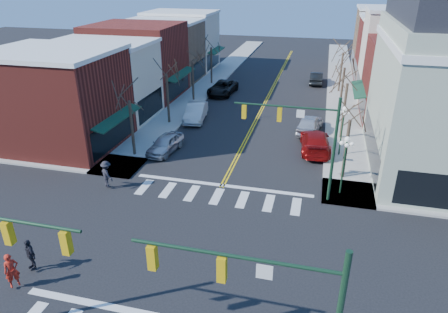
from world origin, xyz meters
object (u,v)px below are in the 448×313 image
Objects in this scene: car_right_far at (316,78)px; car_left_mid at (196,112)px; pedestrian_dark_a at (30,254)px; car_left_near at (165,144)px; pedestrian_dark_b at (107,174)px; lamppost_midblock at (343,123)px; car_right_mid at (310,124)px; car_right_near at (315,141)px; car_left_far at (223,88)px; pedestrian_red_a at (12,271)px; lamppost_corner at (345,156)px.

car_left_mid is at bearing 56.87° from car_right_far.
car_right_far is at bearing 101.74° from pedestrian_dark_a.
car_left_near is 8.28m from car_left_mid.
car_left_near is 15.67m from pedestrian_dark_a.
pedestrian_dark_a is at bearing 126.56° from pedestrian_dark_b.
car_left_mid reaches higher than car_right_far.
car_right_mid is at bearing 118.64° from lamppost_midblock.
car_left_mid is 13.22m from car_right_near.
car_left_far is at bearing 35.06° from car_right_far.
car_right_far is at bearing 49.62° from car_left_mid.
car_right_mid is 26.51m from pedestrian_dark_a.
car_right_far is (11.60, 26.20, 0.04)m from car_left_near.
car_left_near is 0.92× the size of car_right_far.
car_right_mid is at bearing 89.78° from car_right_far.
pedestrian_dark_b reaches higher than pedestrian_red_a.
lamppost_corner is 1.00× the size of lamppost_midblock.
car_left_near is at bearing -87.47° from car_left_far.
pedestrian_red_a reaches higher than car_left_far.
car_right_near is at bearing 91.43° from car_right_far.
pedestrian_dark_a is (0.00, 1.30, -0.04)m from pedestrian_red_a.
car_left_far is at bearing 116.01° from pedestrian_dark_a.
car_right_near reaches higher than car_left_far.
lamppost_corner is 19.56m from pedestrian_dark_a.
car_left_mid is (0.09, 8.28, 0.11)m from car_left_near.
car_right_near reaches higher than car_left_near.
pedestrian_dark_a is at bearing 68.55° from car_right_mid.
car_right_mid is at bearing 40.57° from car_left_near.
car_left_mid reaches higher than car_right_mid.
pedestrian_dark_a is (-1.58, -33.88, 0.21)m from car_left_far.
lamppost_midblock reaches higher than car_left_mid.
car_left_mid is 9.97m from car_left_far.
car_left_far is 33.91m from pedestrian_dark_a.
pedestrian_dark_b is at bearing 121.94° from pedestrian_dark_a.
car_left_far is at bearing -61.42° from pedestrian_dark_b.
car_right_near reaches higher than car_right_far.
car_left_mid is 0.89× the size of car_left_far.
pedestrian_dark_a reaches higher than car_left_near.
car_left_near is (-14.36, 3.85, -2.21)m from lamppost_corner.
lamppost_midblock is 21.02m from car_left_far.
car_left_mid is at bearing 158.46° from lamppost_midblock.
car_right_mid is at bearing 89.80° from pedestrian_dark_a.
lamppost_corner is 7.75m from car_right_near.
car_left_near is at bearing 40.48° from car_right_mid.
car_right_far is (11.16, 7.96, -0.02)m from car_left_far.
lamppost_corner is at bearing 110.70° from car_right_mid.
lamppost_midblock is 0.90× the size of car_right_far.
pedestrian_red_a reaches higher than car_right_far.
car_right_mid reaches higher than car_right_near.
car_left_mid is 15.28m from pedestrian_dark_b.
car_left_mid is 21.30m from car_right_far.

